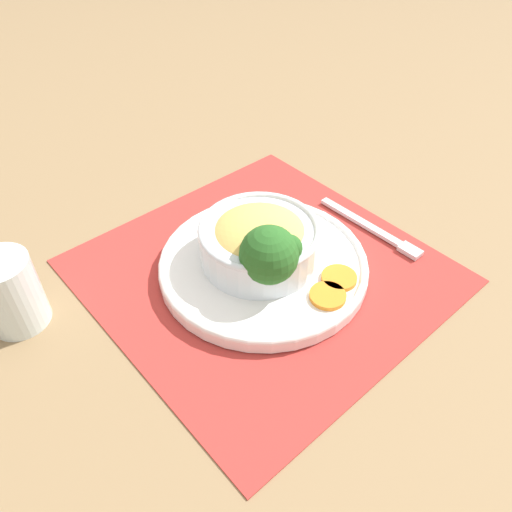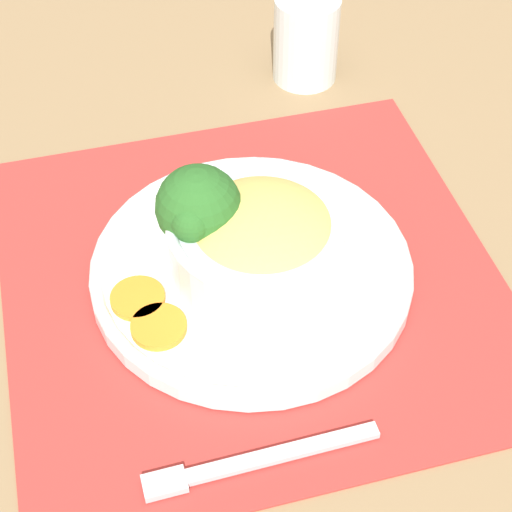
{
  "view_description": "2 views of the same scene",
  "coord_description": "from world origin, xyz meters",
  "px_view_note": "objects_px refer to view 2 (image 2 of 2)",
  "views": [
    {
      "loc": [
        0.31,
        0.39,
        0.49
      ],
      "look_at": [
        0.01,
        0.0,
        0.04
      ],
      "focal_mm": 35.0,
      "sensor_mm": 36.0,
      "label": 1
    },
    {
      "loc": [
        -0.5,
        0.09,
        0.58
      ],
      "look_at": [
        -0.02,
        -0.0,
        0.05
      ],
      "focal_mm": 60.0,
      "sensor_mm": 36.0,
      "label": 2
    }
  ],
  "objects_px": {
    "broccoli_floret": "(198,208)",
    "fork": "(239,465)",
    "bowl": "(261,234)",
    "water_glass": "(306,43)"
  },
  "relations": [
    {
      "from": "bowl",
      "to": "broccoli_floret",
      "type": "height_order",
      "value": "broccoli_floret"
    },
    {
      "from": "fork",
      "to": "bowl",
      "type": "bearing_deg",
      "value": -20.83
    },
    {
      "from": "broccoli_floret",
      "to": "fork",
      "type": "xyz_separation_m",
      "value": [
        -0.21,
        0.0,
        -0.07
      ]
    },
    {
      "from": "bowl",
      "to": "water_glass",
      "type": "bearing_deg",
      "value": -19.89
    },
    {
      "from": "broccoli_floret",
      "to": "water_glass",
      "type": "distance_m",
      "value": 0.32
    },
    {
      "from": "broccoli_floret",
      "to": "fork",
      "type": "height_order",
      "value": "broccoli_floret"
    },
    {
      "from": "water_glass",
      "to": "fork",
      "type": "distance_m",
      "value": 0.51
    },
    {
      "from": "bowl",
      "to": "fork",
      "type": "xyz_separation_m",
      "value": [
        -0.19,
        0.05,
        -0.05
      ]
    },
    {
      "from": "broccoli_floret",
      "to": "water_glass",
      "type": "xyz_separation_m",
      "value": [
        0.27,
        -0.16,
        -0.03
      ]
    },
    {
      "from": "bowl",
      "to": "fork",
      "type": "distance_m",
      "value": 0.2
    }
  ]
}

